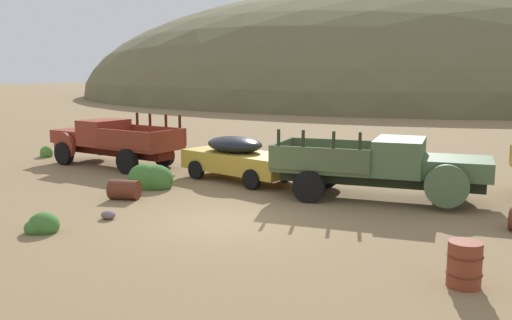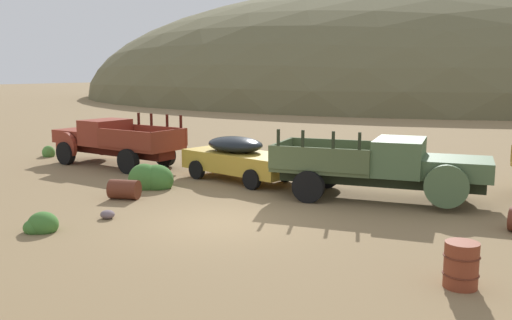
% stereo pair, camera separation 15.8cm
% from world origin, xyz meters
% --- Properties ---
extents(ground_plane, '(300.00, 300.00, 0.00)m').
position_xyz_m(ground_plane, '(0.00, 0.00, 0.00)').
color(ground_plane, olive).
extents(hill_center, '(103.50, 89.91, 33.30)m').
position_xyz_m(hill_center, '(-16.43, 78.13, 0.00)').
color(hill_center, brown).
rests_on(hill_center, ground).
extents(truck_rust_red, '(6.35, 2.63, 2.16)m').
position_xyz_m(truck_rust_red, '(-9.09, 5.25, 1.01)').
color(truck_rust_red, '#42140D').
rests_on(truck_rust_red, ground).
extents(car_faded_yellow, '(4.90, 2.70, 1.57)m').
position_xyz_m(car_faded_yellow, '(-2.36, 5.02, 0.82)').
color(car_faded_yellow, gold).
rests_on(car_faded_yellow, ground).
extents(truck_weathered_green, '(6.60, 3.28, 2.16)m').
position_xyz_m(truck_weathered_green, '(3.16, 4.61, 1.02)').
color(truck_weathered_green, '#232B1B').
rests_on(truck_weathered_green, ground).
extents(oil_drum_spare, '(1.04, 0.85, 0.60)m').
position_xyz_m(oil_drum_spare, '(-4.08, 0.76, 0.30)').
color(oil_drum_spare, '#5B2819').
rests_on(oil_drum_spare, ground).
extents(oil_drum_foreground, '(0.65, 0.65, 0.84)m').
position_xyz_m(oil_drum_foreground, '(6.13, -1.60, 0.42)').
color(oil_drum_foreground, brown).
rests_on(oil_drum_foreground, ground).
extents(bush_near_barrel, '(1.49, 1.27, 1.06)m').
position_xyz_m(bush_near_barrel, '(-4.45, 2.44, 0.29)').
color(bush_near_barrel, '#3D702D').
rests_on(bush_near_barrel, ground).
extents(bush_lone_scrub, '(0.77, 0.71, 0.65)m').
position_xyz_m(bush_lone_scrub, '(-13.21, 5.64, 0.17)').
color(bush_lone_scrub, '#4C8438').
rests_on(bush_lone_scrub, ground).
extents(bush_back_edge, '(0.78, 0.77, 0.63)m').
position_xyz_m(bush_back_edge, '(-3.41, -2.90, 0.16)').
color(bush_back_edge, '#3D702D').
rests_on(bush_back_edge, ground).
extents(rock_flat, '(0.39, 0.36, 0.24)m').
position_xyz_m(rock_flat, '(-2.87, -1.20, 0.11)').
color(rock_flat, '#69585E').
rests_on(rock_flat, ground).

